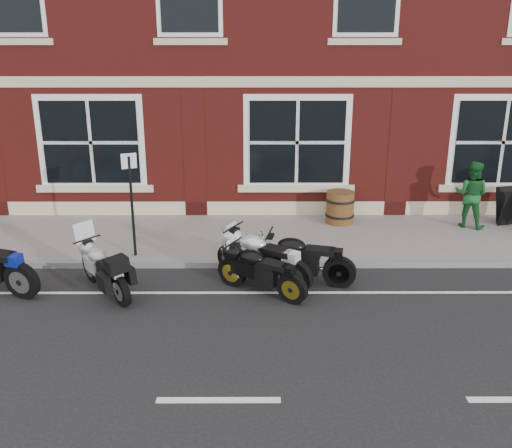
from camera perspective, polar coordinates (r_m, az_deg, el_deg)
The scene contains 11 objects.
ground at distance 10.26m, azimuth -2.77°, elevation -7.37°, with size 80.00×80.00×0.00m, color black.
sidewalk at distance 13.00m, azimuth -2.20°, elevation -1.35°, with size 30.00×3.00×0.12m, color slate.
kerb at distance 11.53m, azimuth -2.46°, elevation -4.02°, with size 30.00×0.16×0.12m, color slate.
moto_touring_silver at distance 10.64m, azimuth -14.89°, elevation -4.11°, with size 1.22×1.54×1.22m.
moto_sport_black at distance 10.21m, azimuth 0.43°, elevation -4.50°, with size 1.61×1.15×0.84m.
moto_sport_silver at distance 10.65m, azimuth 0.62°, elevation -3.14°, with size 1.78×1.33×0.94m.
moto_naked_black at distance 10.66m, azimuth 4.43°, elevation -3.30°, with size 1.99×0.64×0.91m.
pedestrian_right at distance 14.24m, azimuth 20.73°, elevation 2.78°, with size 0.76×0.59×1.57m, color #175322.
a_board_sign at distance 14.86m, azimuth 23.94°, elevation 1.62°, with size 0.53×0.35×0.89m, color black, non-canonical shape.
barrel_planter at distance 13.86m, azimuth 8.39°, elevation 1.67°, with size 0.70×0.70×0.77m.
parking_sign at distance 11.68m, azimuth -12.34°, elevation 2.57°, with size 0.28×0.14×2.13m.
Camera 1 is at (0.47, -9.22, 4.47)m, focal length 40.00 mm.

